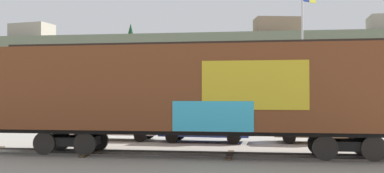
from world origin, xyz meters
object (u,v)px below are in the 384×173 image
at_px(parked_car_white, 115,124).
at_px(parked_car_tan, 319,126).
at_px(parked_car_blue, 204,124).
at_px(freight_car, 203,90).
at_px(flagpole, 304,43).

bearing_deg(parked_car_white, parked_car_tan, -0.96).
bearing_deg(parked_car_white, parked_car_blue, -5.63).
distance_m(parked_car_white, parked_car_tan, 10.66).
distance_m(freight_car, parked_car_white, 7.83).
distance_m(freight_car, parked_car_blue, 5.27).
bearing_deg(flagpole, freight_car, -116.52).
xyz_separation_m(freight_car, parked_car_white, (-5.35, 5.45, -1.76)).
relative_size(parked_car_blue, parked_car_tan, 1.00).
height_order(freight_car, parked_car_blue, freight_car).
distance_m(freight_car, parked_car_tan, 7.68).
distance_m(flagpole, parked_car_blue, 9.46).
bearing_deg(parked_car_blue, parked_car_tan, 3.01).
relative_size(freight_car, parked_car_tan, 3.72).
height_order(flagpole, parked_car_blue, flagpole).
height_order(flagpole, parked_car_white, flagpole).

